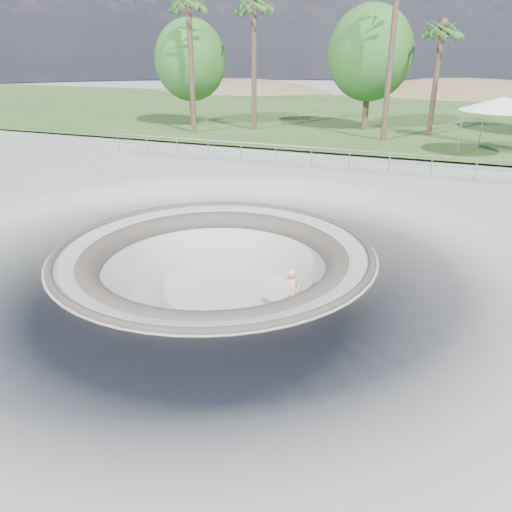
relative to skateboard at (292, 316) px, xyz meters
The scene contains 13 objects.
ground 3.26m from the skateboard, behind, with size 180.00×180.00×0.00m, color #9A9A95.
skate_bowl 2.70m from the skateboard, behind, with size 14.00×14.00×4.10m.
grass_strip 34.30m from the skateboard, 94.52° to the left, with size 180.00×36.00×0.12m.
distant_hills 57.54m from the skateboard, 88.92° to the left, with size 103.20×45.00×28.60m.
safety_railing 12.68m from the skateboard, 102.55° to the left, with size 25.00×0.06×1.03m.
skateboard is the anchor object (origin of this frame).
skater 0.81m from the skateboard, ahead, with size 0.58×0.38×1.59m, color #D6A78A.
canopy_white 19.86m from the skateboard, 70.45° to the left, with size 5.82×5.82×3.21m.
palm_a 25.63m from the skateboard, 124.55° to the left, with size 2.60×2.60×9.73m.
palm_b 26.20m from the skateboard, 113.81° to the left, with size 2.60×2.60×9.66m.
palm_d 25.70m from the skateboard, 83.91° to the left, with size 2.60×2.60×7.97m.
bushy_tree_left 27.90m from the skateboard, 123.74° to the left, with size 5.44×4.94×7.84m.
bushy_tree_mid 26.23m from the skateboard, 94.79° to the left, with size 6.00×5.45×8.66m.
Camera 1 is at (6.55, -13.43, 6.07)m, focal length 35.00 mm.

